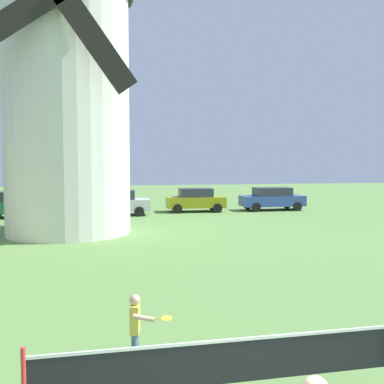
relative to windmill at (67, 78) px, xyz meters
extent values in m
cylinder|color=silver|center=(0.00, 0.01, -1.74)|extent=(5.58, 5.58, 10.68)
cube|color=black|center=(2.94, -15.62, -6.40)|extent=(4.84, 0.01, 0.55)
cube|color=white|center=(2.94, -15.62, -6.11)|extent=(4.84, 0.02, 0.04)
cylinder|color=slate|center=(1.94, -13.91, -6.82)|extent=(0.10, 0.10, 0.52)
cylinder|color=slate|center=(1.91, -14.05, -6.82)|extent=(0.10, 0.10, 0.52)
cube|color=#E5CC4C|center=(1.92, -13.98, -6.33)|extent=(0.19, 0.28, 0.46)
sphere|color=#DBB28E|center=(1.92, -13.98, -6.01)|extent=(0.17, 0.17, 0.17)
cylinder|color=#DBB28E|center=(1.96, -13.82, -6.35)|extent=(0.07, 0.07, 0.35)
cylinder|color=#DBB28E|center=(2.05, -14.16, -6.26)|extent=(0.36, 0.15, 0.13)
cylinder|color=yellow|center=(2.18, -14.19, -6.26)|extent=(0.22, 0.07, 0.04)
ellipsoid|color=yellow|center=(2.40, -14.24, -6.26)|extent=(0.23, 0.27, 0.03)
sphere|color=#4CB259|center=(6.09, -14.24, -6.98)|extent=(0.20, 0.20, 0.20)
cube|color=#1E6638|center=(-3.33, 6.61, -6.43)|extent=(3.92, 1.70, 0.70)
cube|color=#2D333D|center=(-3.33, 6.61, -5.80)|extent=(2.20, 1.50, 0.56)
cylinder|color=black|center=(-2.00, 7.46, -6.78)|extent=(0.60, 0.18, 0.60)
cylinder|color=black|center=(-1.99, 5.76, -6.78)|extent=(0.60, 0.18, 0.60)
cube|color=silver|center=(2.29, 6.55, -6.43)|extent=(4.32, 1.85, 0.70)
cube|color=#2D333D|center=(2.29, 6.55, -5.80)|extent=(2.44, 1.58, 0.56)
cylinder|color=black|center=(3.77, 7.35, -6.78)|extent=(0.61, 0.20, 0.60)
cylinder|color=black|center=(3.71, 5.65, -6.78)|extent=(0.61, 0.20, 0.60)
cylinder|color=black|center=(0.87, 7.45, -6.78)|extent=(0.61, 0.20, 0.60)
cylinder|color=black|center=(0.81, 5.75, -6.78)|extent=(0.61, 0.20, 0.60)
cube|color=#999919|center=(7.63, 7.52, -6.43)|extent=(3.96, 1.92, 0.70)
cube|color=#2D333D|center=(7.63, 7.52, -5.80)|extent=(2.25, 1.62, 0.56)
cylinder|color=black|center=(8.99, 8.29, -6.78)|extent=(0.61, 0.21, 0.60)
cylinder|color=black|center=(8.89, 6.59, -6.78)|extent=(0.61, 0.21, 0.60)
cylinder|color=black|center=(6.36, 8.44, -6.78)|extent=(0.61, 0.21, 0.60)
cylinder|color=black|center=(6.27, 6.75, -6.78)|extent=(0.61, 0.21, 0.60)
cube|color=#334C99|center=(13.00, 7.37, -6.43)|extent=(4.34, 1.72, 0.70)
cube|color=#2D333D|center=(13.00, 7.37, -5.80)|extent=(2.43, 1.51, 0.56)
cylinder|color=black|center=(14.46, 8.23, -6.78)|extent=(0.60, 0.18, 0.60)
cylinder|color=black|center=(14.47, 6.53, -6.78)|extent=(0.60, 0.18, 0.60)
cylinder|color=black|center=(11.52, 8.21, -6.78)|extent=(0.60, 0.18, 0.60)
cylinder|color=black|center=(11.53, 6.51, -6.78)|extent=(0.60, 0.18, 0.60)
camera|label=1|loc=(1.41, -20.90, -3.82)|focal=41.02mm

